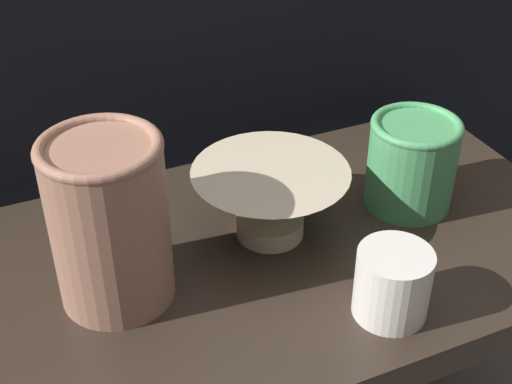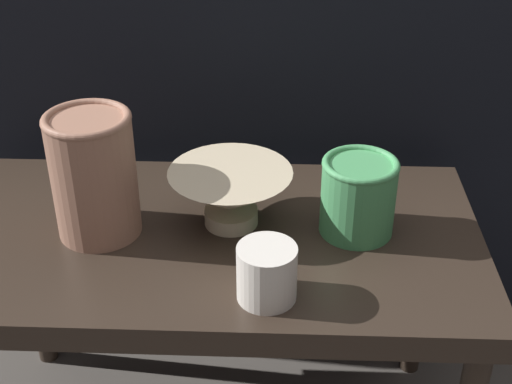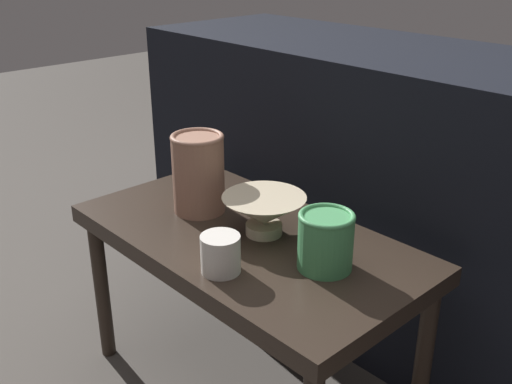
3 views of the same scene
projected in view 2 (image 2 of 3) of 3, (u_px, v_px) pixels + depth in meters
table at (214, 259)px, 1.05m from camera, size 0.78×0.42×0.43m
couch_backdrop at (236, 112)px, 1.49m from camera, size 1.50×0.50×0.76m
bowl at (231, 193)px, 1.02m from camera, size 0.18×0.18×0.09m
vase_textured_left at (94, 173)px, 0.99m from camera, size 0.12×0.12×0.18m
vase_colorful_right at (358, 195)px, 1.00m from camera, size 0.11×0.11×0.11m
cup at (267, 273)px, 0.89m from camera, size 0.08×0.08×0.07m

